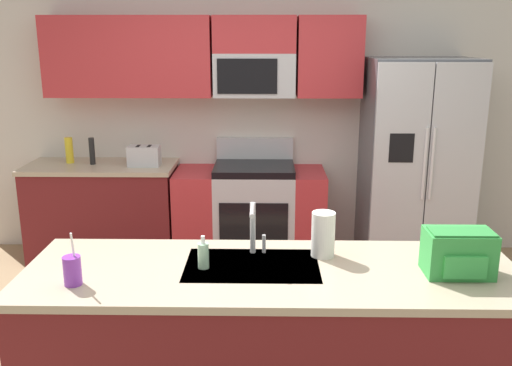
# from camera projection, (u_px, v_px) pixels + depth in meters

# --- Properties ---
(kitchen_wall_unit) EXTENTS (5.20, 0.43, 2.60)m
(kitchen_wall_unit) POSITION_uv_depth(u_px,v_px,m) (239.00, 98.00, 5.14)
(kitchen_wall_unit) COLOR beige
(kitchen_wall_unit) RESTS_ON ground
(back_counter) EXTENTS (1.35, 0.63, 0.90)m
(back_counter) POSITION_uv_depth(u_px,v_px,m) (104.00, 211.00, 5.15)
(back_counter) COLOR maroon
(back_counter) RESTS_ON ground
(range_oven) EXTENTS (1.36, 0.61, 1.10)m
(range_oven) POSITION_uv_depth(u_px,v_px,m) (250.00, 213.00, 5.13)
(range_oven) COLOR #B7BABF
(range_oven) RESTS_ON ground
(refrigerator) EXTENTS (0.90, 0.76, 1.85)m
(refrigerator) POSITION_uv_depth(u_px,v_px,m) (415.00, 165.00, 4.91)
(refrigerator) COLOR #4C4F54
(refrigerator) RESTS_ON ground
(island_counter) EXTENTS (2.49, 0.82, 0.90)m
(island_counter) POSITION_uv_depth(u_px,v_px,m) (271.00, 348.00, 2.89)
(island_counter) COLOR maroon
(island_counter) RESTS_ON ground
(toaster) EXTENTS (0.28, 0.16, 0.18)m
(toaster) POSITION_uv_depth(u_px,v_px,m) (144.00, 156.00, 4.96)
(toaster) COLOR #B7BABF
(toaster) RESTS_ON back_counter
(pepper_mill) EXTENTS (0.05, 0.05, 0.24)m
(pepper_mill) POSITION_uv_depth(u_px,v_px,m) (92.00, 151.00, 5.01)
(pepper_mill) COLOR black
(pepper_mill) RESTS_ON back_counter
(bottle_yellow) EXTENTS (0.07, 0.07, 0.23)m
(bottle_yellow) POSITION_uv_depth(u_px,v_px,m) (69.00, 150.00, 5.07)
(bottle_yellow) COLOR yellow
(bottle_yellow) RESTS_ON back_counter
(sink_faucet) EXTENTS (0.08, 0.21, 0.28)m
(sink_faucet) POSITION_uv_depth(u_px,v_px,m) (254.00, 225.00, 2.92)
(sink_faucet) COLOR #B7BABF
(sink_faucet) RESTS_ON island_counter
(drink_cup_purple) EXTENTS (0.08, 0.08, 0.26)m
(drink_cup_purple) POSITION_uv_depth(u_px,v_px,m) (72.00, 270.00, 2.59)
(drink_cup_purple) COLOR purple
(drink_cup_purple) RESTS_ON island_counter
(soap_dispenser) EXTENTS (0.06, 0.06, 0.17)m
(soap_dispenser) POSITION_uv_depth(u_px,v_px,m) (203.00, 255.00, 2.77)
(soap_dispenser) COLOR #A5D8B2
(soap_dispenser) RESTS_ON island_counter
(paper_towel_roll) EXTENTS (0.12, 0.12, 0.24)m
(paper_towel_roll) POSITION_uv_depth(u_px,v_px,m) (323.00, 234.00, 2.92)
(paper_towel_roll) COLOR white
(paper_towel_roll) RESTS_ON island_counter
(backpack) EXTENTS (0.32, 0.22, 0.23)m
(backpack) POSITION_uv_depth(u_px,v_px,m) (459.00, 252.00, 2.69)
(backpack) COLOR green
(backpack) RESTS_ON island_counter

